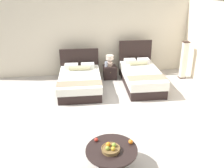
{
  "coord_description": "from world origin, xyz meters",
  "views": [
    {
      "loc": [
        -0.99,
        -5.27,
        3.24
      ],
      "look_at": [
        -0.15,
        0.52,
        0.67
      ],
      "focal_mm": 38.16,
      "sensor_mm": 36.0,
      "label": 1
    }
  ],
  "objects_px": {
    "nightstand": "(110,72)",
    "table_lamp": "(110,60)",
    "bed_near_window": "(80,81)",
    "loose_orange": "(131,142)",
    "floor_lamp_corner": "(184,60)",
    "vase": "(106,64)",
    "bed_near_corner": "(141,76)",
    "loose_apple": "(96,140)",
    "fruit_bowl": "(111,149)",
    "coffee_table": "(112,154)"
  },
  "relations": [
    {
      "from": "nightstand",
      "to": "table_lamp",
      "type": "height_order",
      "value": "table_lamp"
    },
    {
      "from": "bed_near_window",
      "to": "loose_orange",
      "type": "bearing_deg",
      "value": -76.12
    },
    {
      "from": "bed_near_window",
      "to": "nightstand",
      "type": "distance_m",
      "value": 1.32
    },
    {
      "from": "table_lamp",
      "to": "floor_lamp_corner",
      "type": "bearing_deg",
      "value": -7.89
    },
    {
      "from": "floor_lamp_corner",
      "to": "nightstand",
      "type": "bearing_deg",
      "value": 172.55
    },
    {
      "from": "vase",
      "to": "loose_orange",
      "type": "relative_size",
      "value": 2.07
    },
    {
      "from": "bed_near_corner",
      "to": "loose_apple",
      "type": "relative_size",
      "value": 31.02
    },
    {
      "from": "floor_lamp_corner",
      "to": "fruit_bowl",
      "type": "bearing_deg",
      "value": -127.49
    },
    {
      "from": "bed_near_window",
      "to": "loose_apple",
      "type": "height_order",
      "value": "bed_near_window"
    },
    {
      "from": "bed_near_corner",
      "to": "coffee_table",
      "type": "xyz_separation_m",
      "value": [
        -1.5,
        -3.65,
        0.01
      ]
    },
    {
      "from": "bed_near_window",
      "to": "vase",
      "type": "xyz_separation_m",
      "value": [
        0.94,
        0.73,
        0.26
      ]
    },
    {
      "from": "bed_near_window",
      "to": "loose_orange",
      "type": "height_order",
      "value": "bed_near_window"
    },
    {
      "from": "bed_near_corner",
      "to": "loose_orange",
      "type": "xyz_separation_m",
      "value": [
        -1.13,
        -3.54,
        0.16
      ]
    },
    {
      "from": "coffee_table",
      "to": "nightstand",
      "type": "bearing_deg",
      "value": 82.59
    },
    {
      "from": "loose_apple",
      "to": "loose_orange",
      "type": "xyz_separation_m",
      "value": [
        0.63,
        -0.16,
        0.01
      ]
    },
    {
      "from": "coffee_table",
      "to": "fruit_bowl",
      "type": "bearing_deg",
      "value": -116.18
    },
    {
      "from": "bed_near_window",
      "to": "coffee_table",
      "type": "distance_m",
      "value": 3.68
    },
    {
      "from": "loose_apple",
      "to": "bed_near_corner",
      "type": "bearing_deg",
      "value": 62.53
    },
    {
      "from": "nightstand",
      "to": "vase",
      "type": "height_order",
      "value": "vase"
    },
    {
      "from": "vase",
      "to": "fruit_bowl",
      "type": "xyz_separation_m",
      "value": [
        -0.46,
        -4.43,
        -0.06
      ]
    },
    {
      "from": "bed_near_corner",
      "to": "floor_lamp_corner",
      "type": "distance_m",
      "value": 1.73
    },
    {
      "from": "bed_near_window",
      "to": "fruit_bowl",
      "type": "relative_size",
      "value": 6.1
    },
    {
      "from": "loose_apple",
      "to": "loose_orange",
      "type": "height_order",
      "value": "loose_orange"
    },
    {
      "from": "coffee_table",
      "to": "loose_apple",
      "type": "relative_size",
      "value": 13.33
    },
    {
      "from": "nightstand",
      "to": "loose_orange",
      "type": "xyz_separation_m",
      "value": [
        -0.2,
        -4.31,
        0.25
      ]
    },
    {
      "from": "vase",
      "to": "bed_near_window",
      "type": "bearing_deg",
      "value": -141.98
    },
    {
      "from": "table_lamp",
      "to": "nightstand",
      "type": "bearing_deg",
      "value": -90.0
    },
    {
      "from": "table_lamp",
      "to": "coffee_table",
      "type": "height_order",
      "value": "table_lamp"
    },
    {
      "from": "table_lamp",
      "to": "loose_orange",
      "type": "bearing_deg",
      "value": -92.63
    },
    {
      "from": "bed_near_corner",
      "to": "coffee_table",
      "type": "relative_size",
      "value": 2.33
    },
    {
      "from": "loose_apple",
      "to": "loose_orange",
      "type": "distance_m",
      "value": 0.65
    },
    {
      "from": "floor_lamp_corner",
      "to": "bed_near_window",
      "type": "bearing_deg",
      "value": -173.16
    },
    {
      "from": "vase",
      "to": "loose_orange",
      "type": "distance_m",
      "value": 4.28
    },
    {
      "from": "table_lamp",
      "to": "loose_apple",
      "type": "relative_size",
      "value": 5.46
    },
    {
      "from": "coffee_table",
      "to": "floor_lamp_corner",
      "type": "bearing_deg",
      "value": 52.4
    },
    {
      "from": "vase",
      "to": "floor_lamp_corner",
      "type": "relative_size",
      "value": 0.14
    },
    {
      "from": "fruit_bowl",
      "to": "floor_lamp_corner",
      "type": "relative_size",
      "value": 0.26
    },
    {
      "from": "table_lamp",
      "to": "loose_orange",
      "type": "relative_size",
      "value": 4.5
    },
    {
      "from": "bed_near_corner",
      "to": "loose_orange",
      "type": "height_order",
      "value": "bed_near_corner"
    },
    {
      "from": "bed_near_window",
      "to": "coffee_table",
      "type": "xyz_separation_m",
      "value": [
        0.5,
        -3.65,
        0.05
      ]
    },
    {
      "from": "table_lamp",
      "to": "bed_near_corner",
      "type": "bearing_deg",
      "value": -40.41
    },
    {
      "from": "bed_near_window",
      "to": "vase",
      "type": "relative_size",
      "value": 11.6
    },
    {
      "from": "nightstand",
      "to": "table_lamp",
      "type": "relative_size",
      "value": 1.18
    },
    {
      "from": "bed_near_window",
      "to": "loose_apple",
      "type": "distance_m",
      "value": 3.39
    },
    {
      "from": "vase",
      "to": "floor_lamp_corner",
      "type": "height_order",
      "value": "floor_lamp_corner"
    },
    {
      "from": "fruit_bowl",
      "to": "loose_orange",
      "type": "distance_m",
      "value": 0.43
    },
    {
      "from": "bed_near_window",
      "to": "fruit_bowl",
      "type": "xyz_separation_m",
      "value": [
        0.48,
        -3.69,
        0.2
      ]
    },
    {
      "from": "bed_near_window",
      "to": "nightstand",
      "type": "xyz_separation_m",
      "value": [
        1.07,
        0.77,
        -0.05
      ]
    },
    {
      "from": "coffee_table",
      "to": "floor_lamp_corner",
      "type": "xyz_separation_m",
      "value": [
        3.14,
        4.08,
        0.33
      ]
    },
    {
      "from": "bed_near_corner",
      "to": "table_lamp",
      "type": "distance_m",
      "value": 1.27
    }
  ]
}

